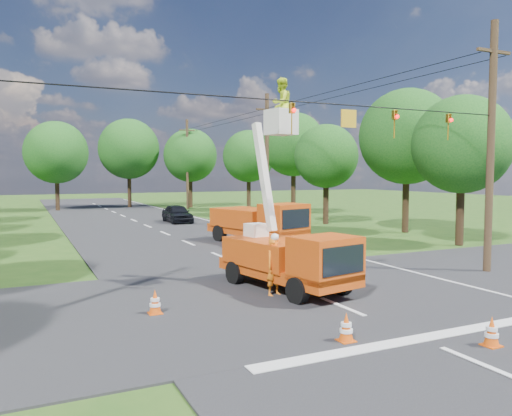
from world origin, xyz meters
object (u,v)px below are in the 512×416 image
distant_car (177,213)px  traffic_cone_4 (155,302)px  tree_right_d (294,145)px  pole_right_near (491,145)px  tree_right_c (326,156)px  tree_far_b (129,149)px  traffic_cone_1 (492,332)px  traffic_cone_3 (288,245)px  traffic_cone_6 (248,229)px  pole_right_mid (267,159)px  ground_worker (275,267)px  tree_right_e (249,156)px  traffic_cone_0 (346,328)px  tree_far_a (56,153)px  bucket_truck (288,244)px  pole_right_far (187,163)px  tree_far_c (190,155)px  tree_right_b (407,137)px  traffic_cone_2 (255,252)px  second_truck (259,222)px  tree_right_a (462,145)px

distant_car → traffic_cone_4: distant_car is taller
traffic_cone_4 → tree_right_d: tree_right_d is taller
pole_right_near → distant_car: bearing=102.6°
tree_right_c → tree_far_b: bearing=111.4°
traffic_cone_4 → pole_right_near: (13.70, 0.34, 4.75)m
traffic_cone_1 → traffic_cone_3: bearing=79.7°
traffic_cone_6 → pole_right_mid: bearing=52.0°
traffic_cone_1 → tree_right_c: bearing=64.5°
ground_worker → tree_right_e: tree_right_e is taller
traffic_cone_0 → traffic_cone_1: (2.83, -1.69, 0.00)m
traffic_cone_6 → tree_far_a: 30.02m
traffic_cone_4 → tree_far_b: bearing=79.7°
bucket_truck → ground_worker: 1.13m
pole_right_mid → tree_far_a: (-13.50, 23.00, 1.08)m
traffic_cone_1 → tree_right_c: 28.42m
pole_right_far → tree_far_b: 7.63m
bucket_truck → tree_right_c: size_ratio=0.92×
traffic_cone_6 → tree_far_b: 30.52m
tree_far_c → tree_right_b: bearing=-79.6°
ground_worker → traffic_cone_2: ground_worker is taller
traffic_cone_2 → tree_right_b: (13.75, 5.30, 6.08)m
distant_car → tree_far_a: 20.34m
second_truck → bucket_truck: bearing=-126.7°
pole_right_far → tree_right_e: 7.32m
traffic_cone_1 → traffic_cone_3: same height
traffic_cone_4 → tree_right_d: 34.46m
traffic_cone_0 → traffic_cone_4: 5.50m
pole_right_mid → tree_far_c: size_ratio=1.09×
ground_worker → traffic_cone_3: 9.31m
bucket_truck → tree_far_c: bearing=65.7°
pole_right_far → tree_right_a: size_ratio=1.21×
traffic_cone_1 → tree_right_c: tree_right_c is taller
traffic_cone_2 → tree_right_a: bearing=-3.3°
tree_right_e → pole_right_mid: bearing=-109.5°
ground_worker → pole_right_mid: bearing=44.4°
pole_right_far → traffic_cone_6: bearing=-98.6°
ground_worker → distant_car: bearing=61.1°
distant_car → tree_far_b: bearing=89.9°
second_truck → tree_far_b: size_ratio=0.65×
distant_car → tree_far_b: tree_far_b is taller
traffic_cone_6 → tree_far_a: bearing=109.4°
pole_right_near → tree_right_a: bearing=50.2°
pole_right_mid → traffic_cone_2: bearing=-118.6°
traffic_cone_0 → tree_right_b: 24.28m
tree_right_b → tree_far_c: (-5.50, 30.00, -0.37)m
traffic_cone_4 → pole_right_far: bearing=71.2°
tree_right_a → distant_car: bearing=119.1°
traffic_cone_4 → tree_right_d: (20.00, 27.34, 6.32)m
ground_worker → traffic_cone_1: 6.84m
traffic_cone_0 → tree_far_b: 50.20m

